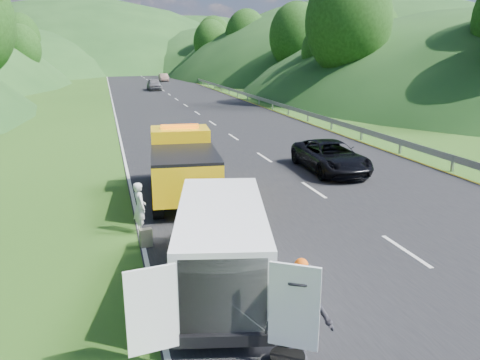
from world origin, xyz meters
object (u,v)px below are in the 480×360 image
object	(u,v)px
suitcase	(146,238)
child	(198,241)
woman	(141,232)
white_van	(222,243)
passing_suv	(330,171)
worker	(298,360)
tow_truck	(183,165)

from	to	relation	value
suitcase	child	bearing A→B (deg)	2.45
woman	child	size ratio (longest dim) A/B	1.55
white_van	passing_suv	size ratio (longest dim) A/B	1.26
woman	worker	size ratio (longest dim) A/B	0.83
worker	passing_suv	xyz separation A→B (m)	(6.63, 12.03, 0.00)
white_van	worker	distance (m)	3.16
white_van	suitcase	bearing A→B (deg)	129.89
worker	white_van	bearing A→B (deg)	115.07
passing_suv	tow_truck	bearing A→B (deg)	-162.10
suitcase	passing_suv	xyz separation A→B (m)	(8.77, 6.26, -0.27)
tow_truck	woman	bearing A→B (deg)	-114.68
suitcase	passing_suv	size ratio (longest dim) A/B	0.11
worker	passing_suv	world-z (taller)	worker
tow_truck	worker	world-z (taller)	tow_truck
worker	passing_suv	bearing A→B (deg)	72.83
white_van	passing_suv	xyz separation A→B (m)	(7.31, 9.17, -1.16)
child	tow_truck	bearing A→B (deg)	128.22
child	suitcase	distance (m)	1.52
suitcase	passing_suv	bearing A→B (deg)	35.52
suitcase	woman	bearing A→B (deg)	92.63
tow_truck	white_van	xyz separation A→B (m)	(-0.29, -7.18, -0.10)
white_van	passing_suv	world-z (taller)	white_van
white_van	passing_suv	distance (m)	11.79
white_van	worker	xyz separation A→B (m)	(0.68, -2.86, -1.16)
woman	passing_suv	distance (m)	10.19
woman	worker	xyz separation A→B (m)	(2.20, -6.94, 0.00)
white_van	woman	distance (m)	4.50
passing_suv	woman	bearing A→B (deg)	-147.94
worker	tow_truck	bearing A→B (deg)	103.91
child	passing_suv	world-z (taller)	passing_suv
tow_truck	suitcase	world-z (taller)	tow_truck
tow_truck	child	world-z (taller)	tow_truck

